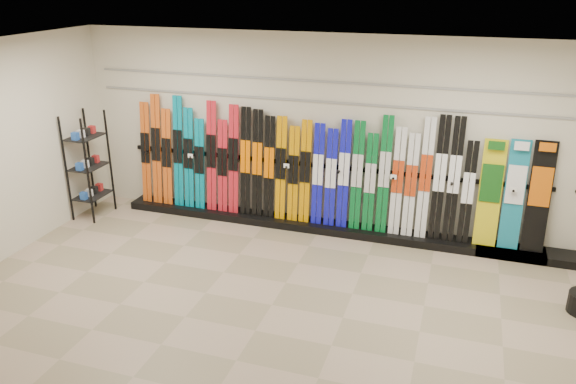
% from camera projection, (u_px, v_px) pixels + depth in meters
% --- Properties ---
extents(floor, '(8.00, 8.00, 0.00)m').
position_uv_depth(floor, '(272.00, 305.00, 6.86)').
color(floor, gray).
rests_on(floor, ground).
extents(back_wall, '(8.00, 0.00, 8.00)m').
position_uv_depth(back_wall, '(325.00, 134.00, 8.53)').
color(back_wall, beige).
rests_on(back_wall, floor).
extents(ceiling, '(8.00, 8.00, 0.00)m').
position_uv_depth(ceiling, '(269.00, 55.00, 5.77)').
color(ceiling, silver).
rests_on(ceiling, back_wall).
extents(ski_rack_base, '(8.00, 0.40, 0.12)m').
position_uv_depth(ski_rack_base, '(334.00, 228.00, 8.79)').
color(ski_rack_base, black).
rests_on(ski_rack_base, floor).
extents(skis, '(5.38, 0.20, 1.84)m').
position_uv_depth(skis, '(293.00, 169.00, 8.69)').
color(skis, '#CC5114').
rests_on(skis, ski_rack_base).
extents(snowboards, '(0.95, 0.24, 1.57)m').
position_uv_depth(snowboards, '(514.00, 195.00, 7.83)').
color(snowboards, gold).
rests_on(snowboards, ski_rack_base).
extents(accessory_rack, '(0.40, 0.60, 1.74)m').
position_uv_depth(accessory_rack, '(89.00, 165.00, 9.12)').
color(accessory_rack, black).
rests_on(accessory_rack, floor).
extents(slatwall_rail_0, '(7.60, 0.02, 0.03)m').
position_uv_depth(slatwall_rail_0, '(326.00, 102.00, 8.33)').
color(slatwall_rail_0, gray).
rests_on(slatwall_rail_0, back_wall).
extents(slatwall_rail_1, '(7.60, 0.02, 0.03)m').
position_uv_depth(slatwall_rail_1, '(326.00, 82.00, 8.22)').
color(slatwall_rail_1, gray).
rests_on(slatwall_rail_1, back_wall).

